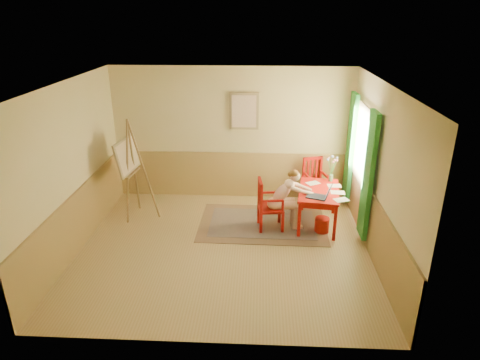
# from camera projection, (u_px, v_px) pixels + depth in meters

# --- Properties ---
(room) EXTENTS (5.04, 4.54, 2.84)m
(room) POSITION_uv_depth(u_px,v_px,m) (223.00, 172.00, 6.79)
(room) COLOR tan
(room) RESTS_ON ground
(wainscot) EXTENTS (5.00, 4.50, 1.00)m
(wainscot) POSITION_uv_depth(u_px,v_px,m) (227.00, 202.00, 7.87)
(wainscot) COLOR tan
(wainscot) RESTS_ON room
(window) EXTENTS (0.12, 2.01, 2.20)m
(window) POSITION_uv_depth(u_px,v_px,m) (360.00, 156.00, 7.72)
(window) COLOR white
(window) RESTS_ON room
(wall_portrait) EXTENTS (0.60, 0.05, 0.76)m
(wall_portrait) POSITION_uv_depth(u_px,v_px,m) (244.00, 111.00, 8.63)
(wall_portrait) COLOR #988357
(wall_portrait) RESTS_ON room
(rug) EXTENTS (2.43, 1.64, 0.02)m
(rug) POSITION_uv_depth(u_px,v_px,m) (262.00, 223.00, 8.13)
(rug) COLOR #8C7251
(rug) RESTS_ON room
(table) EXTENTS (0.88, 1.29, 0.72)m
(table) POSITION_uv_depth(u_px,v_px,m) (319.00, 194.00, 7.88)
(table) COLOR #BB1007
(table) RESTS_ON room
(chair_left) EXTENTS (0.50, 0.48, 0.97)m
(chair_left) POSITION_uv_depth(u_px,v_px,m) (268.00, 205.00, 7.79)
(chair_left) COLOR #BB1007
(chair_left) RESTS_ON room
(chair_back) EXTENTS (0.54, 0.55, 0.97)m
(chair_back) POSITION_uv_depth(u_px,v_px,m) (314.00, 181.00, 8.86)
(chair_back) COLOR #BB1007
(chair_back) RESTS_ON room
(figure) EXTENTS (0.88, 0.42, 1.16)m
(figure) POSITION_uv_depth(u_px,v_px,m) (286.00, 197.00, 7.76)
(figure) COLOR beige
(figure) RESTS_ON room
(laptop) EXTENTS (0.48, 0.38, 0.25)m
(laptop) POSITION_uv_depth(u_px,v_px,m) (321.00, 195.00, 7.50)
(laptop) COLOR #1E2338
(laptop) RESTS_ON table
(papers) EXTENTS (0.72, 1.03, 0.00)m
(papers) POSITION_uv_depth(u_px,v_px,m) (331.00, 190.00, 7.83)
(papers) COLOR white
(papers) RESTS_ON table
(vase) EXTENTS (0.25, 0.23, 0.51)m
(vase) POSITION_uv_depth(u_px,v_px,m) (332.00, 170.00, 8.18)
(vase) COLOR #3F724C
(vase) RESTS_ON table
(wastebasket) EXTENTS (0.33, 0.33, 0.28)m
(wastebasket) POSITION_uv_depth(u_px,v_px,m) (322.00, 225.00, 7.79)
(wastebasket) COLOR red
(wastebasket) RESTS_ON room
(easel) EXTENTS (0.69, 0.88, 1.98)m
(easel) POSITION_uv_depth(u_px,v_px,m) (129.00, 160.00, 8.05)
(easel) COLOR olive
(easel) RESTS_ON room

